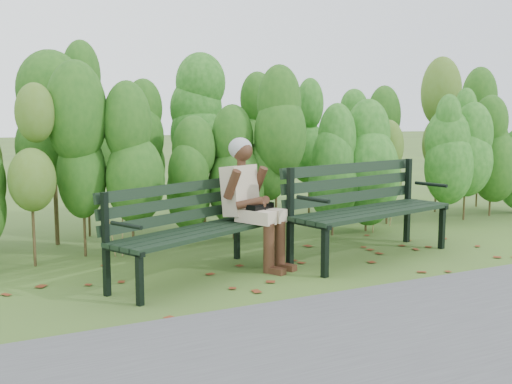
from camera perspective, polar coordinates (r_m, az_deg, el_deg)
name	(u,v)px	position (r m, az deg, el deg)	size (l,w,h in m)	color
ground	(272,270)	(6.03, 1.50, -7.47)	(80.00, 80.00, 0.00)	#3D5326
footpath	(426,345)	(4.31, 15.84, -13.83)	(60.00, 2.50, 0.01)	#474749
hedge_band	(202,138)	(7.53, -5.18, 5.15)	(11.04, 1.67, 2.42)	#47381E
leaf_litter	(275,273)	(5.91, 1.85, -7.75)	(5.39, 2.24, 0.01)	maroon
bench_left	(188,223)	(5.70, -6.53, -2.94)	(1.87, 1.27, 0.90)	black
bench_right	(364,202)	(6.64, 10.26, -0.92)	(2.14, 1.11, 1.02)	black
seated_woman	(250,194)	(6.07, -0.56, -0.24)	(0.63, 0.82, 1.32)	beige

